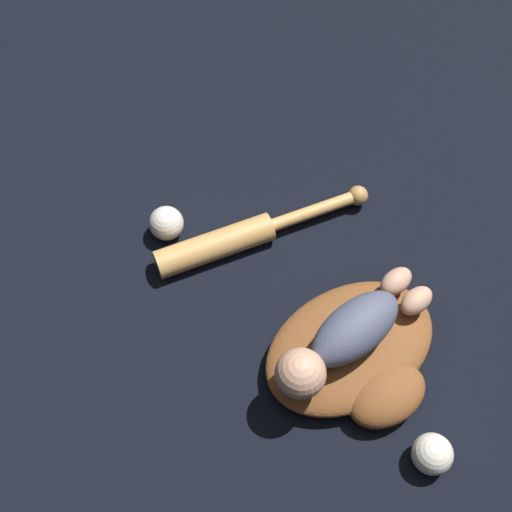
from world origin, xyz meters
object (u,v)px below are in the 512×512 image
Objects in this scene: baseball_glove at (356,354)px; baseball_spare at (432,454)px; baby_figure at (347,336)px; baseball at (166,223)px; baseball_bat at (239,237)px.

baseball_glove is 0.22m from baseball_spare.
baby_figure reaches higher than baseball.
baseball_spare is at bearing 98.05° from baseball.
baseball_spare is at bearing 89.55° from baseball_bat.
baseball_bat is at bearing 130.82° from baseball.
baseball_bat is 0.16m from baseball.
baseball is (0.10, -0.45, -0.08)m from baby_figure.
baseball_glove and baseball_spare have the same top height.
baseball_glove is 0.09m from baby_figure.
baby_figure is 4.75× the size of baseball_spare.
baby_figure is (0.02, -0.02, 0.08)m from baseball_glove.
baseball_glove is 0.48m from baseball.
baseball_spare is (0.00, 0.24, -0.08)m from baby_figure.
baseball_bat is at bearing -90.45° from baseball_spare.
baby_figure is 4.81× the size of baseball.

